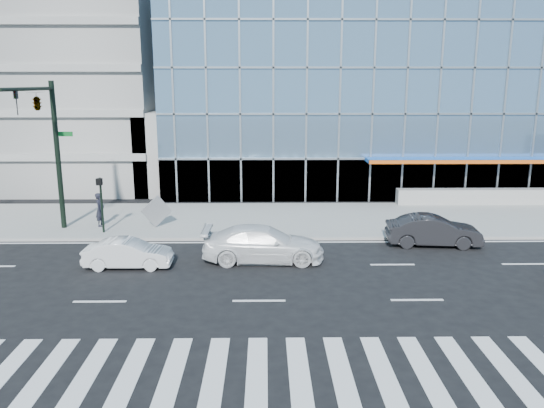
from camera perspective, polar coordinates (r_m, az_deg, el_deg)
The scene contains 12 objects.
ground at distance 24.07m, azimuth -1.30°, elevation -6.60°, with size 160.00×160.00×0.00m, color black.
sidewalk at distance 31.70m, azimuth -1.17°, elevation -1.63°, with size 120.00×8.00×0.15m, color gray.
theatre_building at distance 50.59m, azimuth 15.37°, elevation 11.87°, with size 42.00×26.00×15.00m, color #6F96B9.
parking_garage at distance 52.76m, azimuth -24.06°, elevation 13.98°, with size 24.00×24.00×20.00m, color gray.
ramp_block at distance 41.47m, azimuth -9.45°, elevation 5.77°, with size 6.00×8.00×6.00m, color gray.
traffic_signal at distance 29.54m, azimuth -23.37°, elevation 8.24°, with size 1.14×5.74×8.00m.
ped_signal_post at distance 29.58m, azimuth -17.93°, elevation 0.78°, with size 0.30×0.33×3.00m.
white_suv at distance 24.43m, azimuth -0.96°, elevation -4.30°, with size 2.26×5.57×1.62m, color white.
white_sedan at distance 24.48m, azimuth -15.21°, elevation -5.16°, with size 1.35×3.87×1.27m, color silver.
dark_sedan at distance 27.91m, azimuth 16.95°, elevation -2.77°, with size 1.62×4.65×1.53m, color black.
pedestrian at distance 31.22m, azimuth -18.01°, elevation -0.58°, with size 0.69×0.45×1.89m, color black.
tilted_panel at distance 30.17m, azimuth -12.31°, elevation -0.76°, with size 1.30×0.06×1.30m, color gray.
Camera 1 is at (0.26, -22.68, 8.05)m, focal length 35.00 mm.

